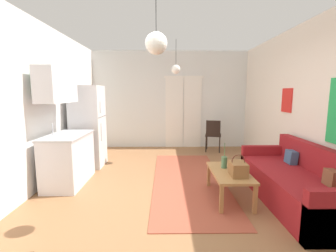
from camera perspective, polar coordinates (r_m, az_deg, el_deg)
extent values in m
cube|color=#8E603D|center=(3.68, 1.54, -18.50)|extent=(5.05, 7.61, 0.10)
cube|color=silver|center=(6.85, 0.45, 6.44)|extent=(4.65, 0.10, 2.80)
cube|color=white|center=(6.81, 1.56, 3.20)|extent=(0.51, 0.02, 2.03)
cube|color=white|center=(6.85, 6.03, 3.19)|extent=(0.51, 0.02, 2.03)
cube|color=white|center=(6.82, 3.89, 11.99)|extent=(1.13, 0.03, 0.06)
cube|color=silver|center=(4.08, 35.58, 3.78)|extent=(0.10, 7.21, 2.80)
cube|color=red|center=(5.04, 27.22, 5.64)|extent=(0.02, 0.35, 0.46)
cube|color=white|center=(3.93, -33.78, 3.81)|extent=(0.10, 7.21, 2.80)
cube|color=green|center=(4.38, -29.52, 10.00)|extent=(0.02, 0.32, 0.40)
cube|color=#9E4733|center=(4.42, 5.04, -13.03)|extent=(1.27, 3.32, 0.01)
cube|color=maroon|center=(3.96, 28.35, -13.25)|extent=(0.86, 2.08, 0.45)
cube|color=maroon|center=(4.07, 33.00, -10.05)|extent=(0.15, 2.08, 0.84)
cube|color=maroon|center=(4.77, 22.66, -8.18)|extent=(0.86, 0.11, 0.63)
cube|color=brown|center=(3.59, 35.37, -10.45)|extent=(0.14, 0.21, 0.21)
cube|color=#3D5B7F|center=(4.35, 28.05, -6.77)|extent=(0.14, 0.22, 0.22)
cube|color=#A87542|center=(3.69, 14.90, -10.96)|extent=(0.53, 0.99, 0.04)
cube|color=#A87542|center=(3.31, 13.02, -17.20)|extent=(0.05, 0.05, 0.39)
cube|color=#A87542|center=(3.43, 20.64, -16.53)|extent=(0.05, 0.05, 0.39)
cube|color=#A87542|center=(4.13, 10.00, -11.88)|extent=(0.05, 0.05, 0.39)
cube|color=#A87542|center=(4.23, 16.11, -11.57)|extent=(0.05, 0.05, 0.39)
cylinder|color=#47704C|center=(3.79, 13.66, -8.68)|extent=(0.09, 0.09, 0.18)
cylinder|color=#477F42|center=(3.74, 13.76, -5.73)|extent=(0.01, 0.01, 0.22)
cube|color=brown|center=(3.50, 16.85, -10.09)|extent=(0.23, 0.30, 0.19)
torus|color=#512319|center=(3.47, 16.93, -8.26)|extent=(0.19, 0.01, 0.19)
cube|color=white|center=(5.33, -19.05, -0.10)|extent=(0.62, 0.65, 1.76)
cube|color=#4C4C51|center=(5.22, -15.87, 2.25)|extent=(0.01, 0.62, 0.01)
cylinder|color=#B7BABF|center=(5.02, -16.32, 4.43)|extent=(0.02, 0.02, 0.25)
cylinder|color=#B7BABF|center=(5.08, -16.09, -1.50)|extent=(0.02, 0.02, 0.39)
cube|color=silver|center=(4.49, -23.23, -7.69)|extent=(0.57, 1.08, 0.85)
cube|color=#B7BABF|center=(4.40, -23.55, -2.14)|extent=(0.60, 1.11, 0.03)
cube|color=#999BA0|center=(4.36, -23.77, -2.83)|extent=(0.36, 0.40, 0.10)
cylinder|color=#B7BABF|center=(4.43, -26.55, -0.74)|extent=(0.02, 0.02, 0.20)
cube|color=silver|center=(4.39, -25.69, 8.97)|extent=(0.32, 0.97, 0.58)
cylinder|color=black|center=(6.72, 12.61, -3.92)|extent=(0.03, 0.03, 0.44)
cylinder|color=black|center=(6.73, 9.53, -3.82)|extent=(0.03, 0.03, 0.44)
cylinder|color=black|center=(6.38, 12.58, -4.55)|extent=(0.03, 0.03, 0.44)
cylinder|color=black|center=(6.40, 9.34, -4.44)|extent=(0.03, 0.03, 0.44)
cube|color=black|center=(6.51, 11.07, -2.20)|extent=(0.50, 0.49, 0.04)
cube|color=black|center=(6.30, 11.07, -0.54)|extent=(0.37, 0.12, 0.41)
cylinder|color=black|center=(2.91, -2.98, 27.03)|extent=(0.01, 0.01, 0.51)
sphere|color=white|center=(2.81, -2.92, 19.65)|extent=(0.26, 0.26, 0.26)
cylinder|color=black|center=(5.46, 1.98, 17.77)|extent=(0.01, 0.01, 0.56)
sphere|color=white|center=(5.41, 1.96, 13.77)|extent=(0.20, 0.20, 0.20)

